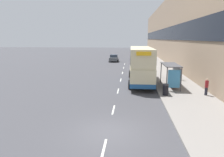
% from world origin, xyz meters
% --- Properties ---
extents(ground_plane, '(220.00, 220.00, 0.00)m').
position_xyz_m(ground_plane, '(0.00, 0.00, 0.00)').
color(ground_plane, '#424247').
extents(pavement, '(5.00, 93.00, 0.14)m').
position_xyz_m(pavement, '(6.50, 38.50, 0.07)').
color(pavement, gray).
rests_on(pavement, ground_plane).
extents(terrace_facade, '(3.10, 93.00, 14.20)m').
position_xyz_m(terrace_facade, '(10.49, 38.50, 7.09)').
color(terrace_facade, '#9E846B').
rests_on(terrace_facade, ground_plane).
extents(lane_mark_0, '(0.12, 2.00, 0.01)m').
position_xyz_m(lane_mark_0, '(0.00, -1.82, 0.01)').
color(lane_mark_0, silver).
rests_on(lane_mark_0, ground_plane).
extents(lane_mark_1, '(0.12, 2.00, 0.01)m').
position_xyz_m(lane_mark_1, '(0.00, 3.77, 0.01)').
color(lane_mark_1, silver).
rests_on(lane_mark_1, ground_plane).
extents(lane_mark_2, '(0.12, 2.00, 0.01)m').
position_xyz_m(lane_mark_2, '(0.00, 9.36, 0.01)').
color(lane_mark_2, silver).
rests_on(lane_mark_2, ground_plane).
extents(lane_mark_3, '(0.12, 2.00, 0.01)m').
position_xyz_m(lane_mark_3, '(0.00, 14.95, 0.01)').
color(lane_mark_3, silver).
rests_on(lane_mark_3, ground_plane).
extents(lane_mark_4, '(0.12, 2.00, 0.01)m').
position_xyz_m(lane_mark_4, '(0.00, 20.54, 0.01)').
color(lane_mark_4, silver).
rests_on(lane_mark_4, ground_plane).
extents(lane_mark_5, '(0.12, 2.00, 0.01)m').
position_xyz_m(lane_mark_5, '(0.00, 26.13, 0.01)').
color(lane_mark_5, silver).
rests_on(lane_mark_5, ground_plane).
extents(lane_mark_6, '(0.12, 2.00, 0.01)m').
position_xyz_m(lane_mark_6, '(0.00, 31.73, 0.01)').
color(lane_mark_6, silver).
rests_on(lane_mark_6, ground_plane).
extents(bus_shelter, '(1.60, 4.20, 2.48)m').
position_xyz_m(bus_shelter, '(5.77, 10.97, 1.88)').
color(bus_shelter, '#4C4C51').
rests_on(bus_shelter, ground_plane).
extents(double_decker_bus_near, '(2.85, 10.06, 4.30)m').
position_xyz_m(double_decker_bus_near, '(2.47, 13.47, 2.28)').
color(double_decker_bus_near, beige).
rests_on(double_decker_bus_near, ground_plane).
extents(car_0, '(2.09, 3.95, 1.65)m').
position_xyz_m(car_0, '(-2.69, 36.19, 0.83)').
color(car_0, '#4C5156').
rests_on(car_0, ground_plane).
extents(car_1, '(1.99, 3.97, 1.65)m').
position_xyz_m(car_1, '(2.47, 37.88, 0.82)').
color(car_1, '#4C5156').
rests_on(car_1, ground_plane).
extents(pedestrian_at_shelter, '(0.31, 0.31, 1.59)m').
position_xyz_m(pedestrian_at_shelter, '(8.34, 8.10, 0.95)').
color(pedestrian_at_shelter, '#23232D').
rests_on(pedestrian_at_shelter, ground_plane).
extents(pedestrian_1, '(0.31, 0.31, 1.57)m').
position_xyz_m(pedestrian_1, '(7.67, 15.11, 0.94)').
color(pedestrian_1, '#23232D').
rests_on(pedestrian_1, ground_plane).
extents(litter_bin, '(0.55, 0.55, 1.05)m').
position_xyz_m(litter_bin, '(4.55, 7.76, 0.67)').
color(litter_bin, black).
rests_on(litter_bin, ground_plane).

